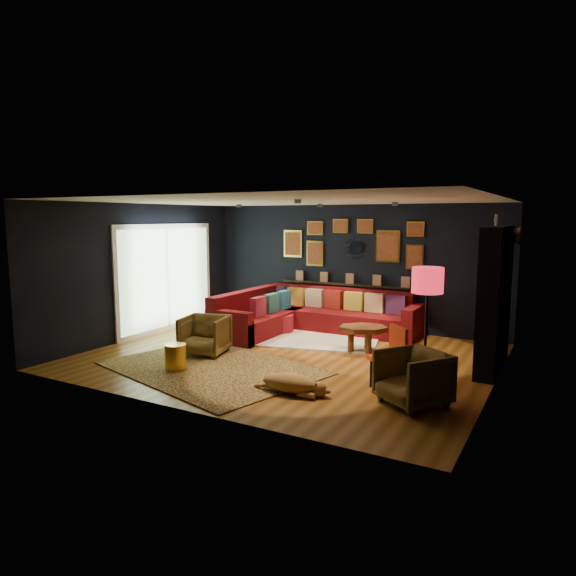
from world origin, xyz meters
The scene contains 20 objects.
floor centered at (0.00, 0.00, 0.00)m, with size 6.50×6.50×0.00m, color #975D25.
room_walls centered at (0.00, 0.00, 1.59)m, with size 6.50×6.50×6.50m.
sectional centered at (-0.61, 1.81, 0.32)m, with size 3.41×2.69×0.86m.
ledge centered at (0.00, 2.68, 0.92)m, with size 3.20×0.12×0.04m, color black.
gallery_wall centered at (-0.01, 2.72, 1.81)m, with size 3.15×0.04×1.02m.
sunburst_mirror centered at (0.10, 2.72, 1.70)m, with size 0.47×0.16×0.47m.
fireplace centered at (3.09, 0.90, 1.02)m, with size 0.31×1.60×2.20m.
deer_head centered at (3.14, 1.40, 2.05)m, with size 0.50×0.28×0.45m.
sliding_door centered at (-3.22, 0.60, 1.10)m, with size 0.06×2.80×2.20m.
ceiling_spots centered at (0.00, 0.80, 2.56)m, with size 3.30×2.50×0.06m.
shag_rug centered at (-0.07, 1.30, 0.02)m, with size 2.25×1.63×0.03m, color white.
leopard_rug centered at (-0.69, -1.20, 0.01)m, with size 3.19×2.28×0.02m, color #DBAA58.
coffee_table centered at (1.00, 0.87, 0.38)m, with size 1.06×0.95×0.43m.
pouf centered at (-1.02, 1.50, 0.20)m, with size 0.52×0.52×0.34m, color maroon.
armchair_left centered at (-1.30, -0.60, 0.37)m, with size 0.72×0.68×0.74m, color olive.
armchair_right centered at (2.45, -1.20, 0.38)m, with size 0.74×0.69×0.76m, color olive.
gold_stool centered at (-1.13, -1.54, 0.20)m, with size 0.33×0.33×0.41m, color gold.
orange_chair centered at (2.03, -0.76, 0.51)m, with size 0.58×0.58×0.87m.
floor_lamp centered at (2.31, -0.05, 1.37)m, with size 0.45×0.45×1.63m.
dog centered at (0.91, -1.58, 0.19)m, with size 1.08×0.53×0.34m, color #B98643, non-canonical shape.
Camera 1 is at (4.11, -7.37, 2.33)m, focal length 32.00 mm.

